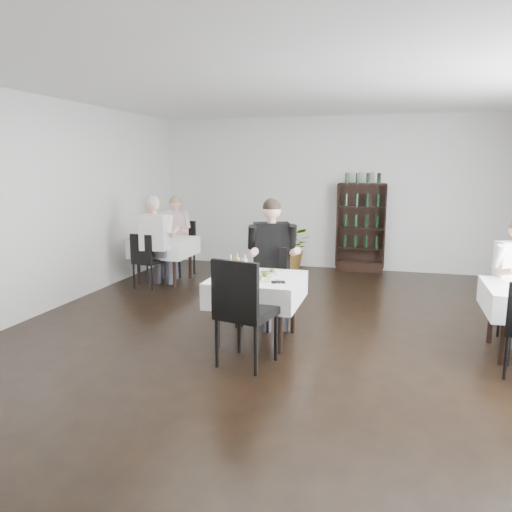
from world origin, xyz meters
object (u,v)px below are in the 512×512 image
(wine_shelf, at_px, (361,228))
(potted_tree, at_px, (292,248))
(diner_main, at_px, (272,252))
(main_table, at_px, (257,289))

(wine_shelf, bearing_deg, potted_tree, -171.54)
(wine_shelf, distance_m, potted_tree, 1.39)
(wine_shelf, bearing_deg, diner_main, -103.56)
(wine_shelf, xyz_separation_m, main_table, (-0.90, -4.31, -0.23))
(wine_shelf, height_order, diner_main, wine_shelf)
(main_table, xyz_separation_m, potted_tree, (-0.41, 4.12, -0.19))
(wine_shelf, xyz_separation_m, diner_main, (-0.88, -3.65, 0.11))
(wine_shelf, bearing_deg, main_table, -101.78)
(wine_shelf, relative_size, diner_main, 1.07)
(diner_main, bearing_deg, potted_tree, 97.11)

